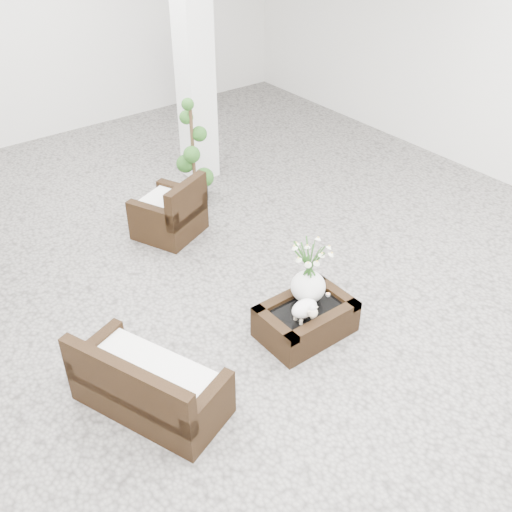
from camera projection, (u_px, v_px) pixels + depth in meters
ground at (250, 300)px, 6.36m from camera, size 11.00×11.00×0.00m
column at (194, 53)px, 7.80m from camera, size 0.40×0.40×3.50m
coffee_table at (306, 321)px, 5.85m from camera, size 0.90×0.60×0.31m
sheep_figurine at (304, 310)px, 5.57m from camera, size 0.28×0.23×0.21m
planter_narcissus at (309, 266)px, 5.65m from camera, size 0.44×0.44×0.80m
tealight at (328, 294)px, 5.91m from camera, size 0.04×0.04×0.03m
armchair at (168, 206)px, 7.24m from camera, size 0.93×0.92×0.77m
loveseat at (149, 376)px, 4.98m from camera, size 1.06×1.44×0.69m
topiary at (193, 151)px, 7.77m from camera, size 0.38×0.38×1.41m
shopper at (193, 73)px, 10.21m from camera, size 0.61×0.67×1.54m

